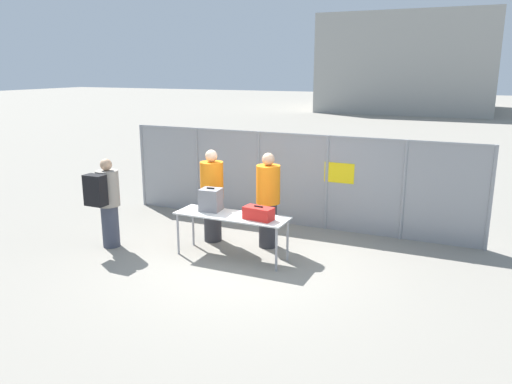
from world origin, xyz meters
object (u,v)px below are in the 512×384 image
at_px(suitcase_red, 259,213).
at_px(utility_trailer, 374,199).
at_px(suitcase_grey, 211,200).
at_px(inspection_table, 232,218).
at_px(security_worker_near, 268,199).
at_px(traveler_hooded, 106,200).
at_px(security_worker_far, 212,195).

bearing_deg(suitcase_red, utility_trailer, 70.86).
relative_size(suitcase_grey, suitcase_red, 0.80).
distance_m(suitcase_grey, utility_trailer, 4.02).
bearing_deg(suitcase_red, inspection_table, 174.26).
height_order(security_worker_near, utility_trailer, security_worker_near).
height_order(suitcase_grey, suitcase_red, suitcase_grey).
xyz_separation_m(inspection_table, security_worker_near, (0.35, 0.75, 0.20)).
distance_m(suitcase_grey, traveler_hooded, 1.91).
relative_size(inspection_table, utility_trailer, 0.56).
distance_m(suitcase_grey, suitcase_red, 0.99).
relative_size(suitcase_grey, utility_trailer, 0.12).
xyz_separation_m(suitcase_grey, security_worker_near, (0.81, 0.66, -0.06)).
distance_m(suitcase_red, security_worker_near, 0.82).
height_order(traveler_hooded, security_worker_near, security_worker_near).
relative_size(inspection_table, security_worker_near, 1.13).
distance_m(inspection_table, security_worker_near, 0.85).
bearing_deg(security_worker_near, suitcase_grey, 25.18).
bearing_deg(traveler_hooded, suitcase_red, 5.07).
bearing_deg(suitcase_grey, inspection_table, -11.43).
bearing_deg(suitcase_grey, security_worker_near, 39.34).
xyz_separation_m(traveler_hooded, security_worker_far, (1.55, 1.11, 0.00)).
xyz_separation_m(inspection_table, suitcase_red, (0.53, -0.05, 0.17)).
bearing_deg(traveler_hooded, inspection_table, 8.35).
bearing_deg(suitcase_grey, utility_trailer, 56.75).
bearing_deg(security_worker_near, suitcase_red, 87.92).
xyz_separation_m(inspection_table, utility_trailer, (1.73, 3.42, -0.29)).
bearing_deg(security_worker_far, suitcase_red, 165.00).
bearing_deg(suitcase_red, suitcase_grey, 171.62).
bearing_deg(traveler_hooded, security_worker_far, 31.93).
xyz_separation_m(suitcase_red, security_worker_far, (-1.25, 0.68, 0.03)).
distance_m(security_worker_far, utility_trailer, 3.75).
bearing_deg(suitcase_red, security_worker_near, 102.08).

